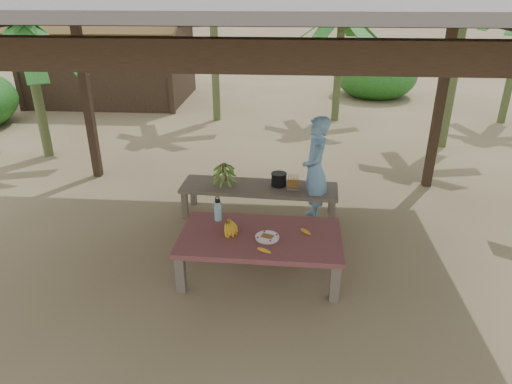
# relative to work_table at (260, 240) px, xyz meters

# --- Properties ---
(ground) EXTENTS (80.00, 80.00, 0.00)m
(ground) POSITION_rel_work_table_xyz_m (-0.21, 0.43, -0.43)
(ground) COLOR brown
(ground) RESTS_ON ground
(pavilion) EXTENTS (6.60, 5.60, 2.95)m
(pavilion) POSITION_rel_work_table_xyz_m (-0.23, 0.41, 2.34)
(pavilion) COLOR black
(pavilion) RESTS_ON ground
(work_table) EXTENTS (1.82, 1.04, 0.50)m
(work_table) POSITION_rel_work_table_xyz_m (0.00, 0.00, 0.00)
(work_table) COLOR brown
(work_table) RESTS_ON ground
(bench) EXTENTS (2.23, 0.73, 0.45)m
(bench) POSITION_rel_work_table_xyz_m (-0.11, 1.46, -0.04)
(bench) COLOR brown
(bench) RESTS_ON ground
(ripe_banana_bunch) EXTENTS (0.28, 0.24, 0.16)m
(ripe_banana_bunch) POSITION_rel_work_table_xyz_m (-0.39, 0.03, 0.14)
(ripe_banana_bunch) COLOR gold
(ripe_banana_bunch) RESTS_ON work_table
(plate) EXTENTS (0.26, 0.26, 0.04)m
(plate) POSITION_rel_work_table_xyz_m (0.08, -0.07, 0.08)
(plate) COLOR white
(plate) RESTS_ON work_table
(loose_banana_front) EXTENTS (0.17, 0.10, 0.04)m
(loose_banana_front) POSITION_rel_work_table_xyz_m (0.06, -0.35, 0.09)
(loose_banana_front) COLOR gold
(loose_banana_front) RESTS_ON work_table
(loose_banana_side) EXTENTS (0.14, 0.12, 0.04)m
(loose_banana_side) POSITION_rel_work_table_xyz_m (0.50, 0.08, 0.09)
(loose_banana_side) COLOR gold
(loose_banana_side) RESTS_ON work_table
(water_flask) EXTENTS (0.08, 0.08, 0.31)m
(water_flask) POSITION_rel_work_table_xyz_m (-0.52, 0.32, 0.19)
(water_flask) COLOR #3EADC3
(water_flask) RESTS_ON work_table
(green_banana_stalk) EXTENTS (0.31, 0.31, 0.33)m
(green_banana_stalk) POSITION_rel_work_table_xyz_m (-0.61, 1.49, 0.18)
(green_banana_stalk) COLOR #598C2D
(green_banana_stalk) RESTS_ON bench
(cooking_pot) EXTENTS (0.21, 0.21, 0.18)m
(cooking_pot) POSITION_rel_work_table_xyz_m (0.16, 1.51, 0.10)
(cooking_pot) COLOR black
(cooking_pot) RESTS_ON bench
(skewer_rack) EXTENTS (0.18, 0.09, 0.24)m
(skewer_rack) POSITION_rel_work_table_xyz_m (0.36, 1.38, 0.14)
(skewer_rack) COLOR #A57F47
(skewer_rack) RESTS_ON bench
(woman) EXTENTS (0.37, 0.55, 1.49)m
(woman) POSITION_rel_work_table_xyz_m (0.65, 1.38, 0.31)
(woman) COLOR #72A7D8
(woman) RESTS_ON ground
(hut) EXTENTS (4.40, 3.43, 2.85)m
(hut) POSITION_rel_work_table_xyz_m (-4.71, 8.43, 0.67)
(hut) COLOR black
(hut) RESTS_ON ground
(banana_plant_n) EXTENTS (1.80, 1.80, 2.77)m
(banana_plant_n) POSITION_rel_work_table_xyz_m (1.39, 6.62, 1.86)
(banana_plant_n) COLOR #596638
(banana_plant_n) RESTS_ON ground
(banana_plant_w) EXTENTS (1.80, 1.80, 2.67)m
(banana_plant_w) POSITION_rel_work_table_xyz_m (-4.38, 3.66, 1.76)
(banana_plant_w) COLOR #596638
(banana_plant_w) RESTS_ON ground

